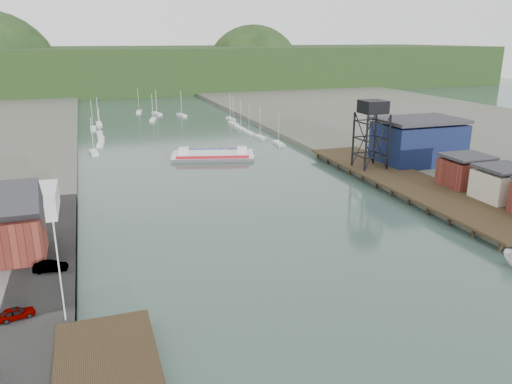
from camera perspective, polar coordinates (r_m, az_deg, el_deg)
ground at (r=61.42m, az=12.56°, el=-14.78°), size 600.00×600.00×0.00m
east_land at (r=175.80m, az=25.07°, el=5.10°), size 120.00×400.00×3.20m
west_quay at (r=72.03m, az=-26.31°, el=-10.49°), size 16.00×80.00×1.60m
west_stage at (r=53.84m, az=-16.60°, el=-19.06°), size 10.00×18.00×1.80m
east_pier at (r=114.48m, az=16.98°, el=1.17°), size 14.00×70.00×2.45m
white_shed at (r=99.21m, az=-26.89°, el=-1.24°), size 18.00×12.00×4.50m
flagpole at (r=59.33m, az=-21.54°, el=-8.49°), size 0.16×0.16×12.00m
lift_tower at (r=121.17m, az=13.21°, el=8.99°), size 6.50×6.50×16.00m
blue_shed at (r=132.60m, az=18.05°, el=5.51°), size 20.50×14.50×11.30m
marina_sailboats at (r=187.25m, az=-9.81°, el=7.24°), size 57.71×92.65×0.90m
distant_hills at (r=346.74m, az=-15.11°, el=13.10°), size 500.00×120.00×80.00m
chain_ferry at (r=138.69m, az=-4.93°, el=4.19°), size 23.79×14.41×3.20m
car_west_a at (r=64.20m, az=-25.76°, el=-12.35°), size 4.30×2.47×1.38m
car_west_b at (r=74.12m, az=-22.44°, el=-7.87°), size 4.62×2.14×1.47m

